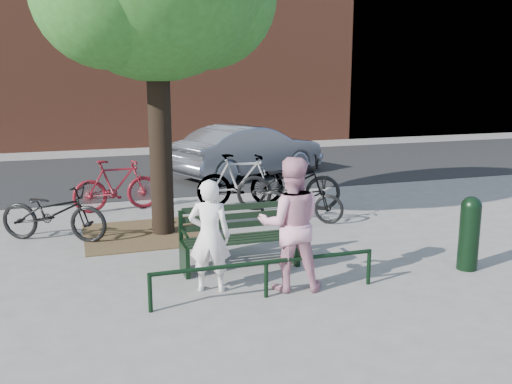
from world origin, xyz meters
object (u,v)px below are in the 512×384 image
object	(u,v)px
parked_car	(249,151)
person_left	(210,236)
bicycle_c	(289,183)
person_right	(291,224)
bollard	(469,231)
park_bench	(238,235)
litter_bin	(213,232)

from	to	relation	value
parked_car	person_left	bearing A→B (deg)	137.16
bicycle_c	parked_car	world-z (taller)	parked_car
person_left	person_right	bearing A→B (deg)	-172.93
bollard	parked_car	world-z (taller)	parked_car
park_bench	litter_bin	bearing A→B (deg)	117.51
park_bench	parked_car	size ratio (longest dim) A/B	0.40
person_left	person_right	xyz separation A→B (m)	(1.05, -0.25, 0.14)
litter_bin	park_bench	bearing A→B (deg)	-62.49
bicycle_c	person_left	bearing A→B (deg)	163.46
bollard	parked_car	xyz separation A→B (m)	(-0.82, 8.23, 0.12)
person_right	litter_bin	xyz separation A→B (m)	(-0.68, 1.60, -0.48)
litter_bin	bicycle_c	xyz separation A→B (m)	(2.27, 2.53, 0.15)
person_left	bollard	bearing A→B (deg)	-164.73
litter_bin	parked_car	bearing A→B (deg)	67.88
person_left	parked_car	bearing A→B (deg)	-90.22
park_bench	person_left	world-z (taller)	person_left
park_bench	person_left	distance (m)	1.08
litter_bin	person_left	bearing A→B (deg)	-105.16
person_right	parked_car	bearing A→B (deg)	-89.41
bollard	bicycle_c	bearing A→B (deg)	105.87
litter_bin	bicycle_c	size ratio (longest dim) A/B	0.38
person_left	bollard	world-z (taller)	person_left
litter_bin	bicycle_c	bearing A→B (deg)	48.13
park_bench	litter_bin	world-z (taller)	park_bench
bicycle_c	bollard	bearing A→B (deg)	-146.48
litter_bin	person_right	bearing A→B (deg)	-66.89
litter_bin	bicycle_c	distance (m)	3.40
person_left	park_bench	bearing A→B (deg)	-106.93
bicycle_c	parked_car	xyz separation A→B (m)	(0.38, 3.99, 0.14)
litter_bin	parked_car	size ratio (longest dim) A/B	0.19
park_bench	person_left	size ratio (longest dim) A/B	1.14
bicycle_c	parked_car	bearing A→B (deg)	12.16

